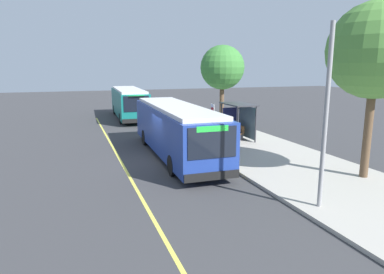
{
  "coord_description": "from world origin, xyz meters",
  "views": [
    {
      "loc": [
        17.88,
        -4.61,
        5.08
      ],
      "look_at": [
        0.43,
        1.56,
        1.31
      ],
      "focal_mm": 32.36,
      "sensor_mm": 36.0,
      "label": 1
    }
  ],
  "objects": [
    {
      "name": "street_tree_near_shelter",
      "position": [
        -8.39,
        7.3,
        5.0
      ],
      "size": [
        3.6,
        3.6,
        6.68
      ],
      "color": "brown",
      "rests_on": "sidewalk_curb"
    },
    {
      "name": "route_sign_post",
      "position": [
        -0.83,
        3.31,
        1.96
      ],
      "size": [
        0.44,
        0.08,
        2.8
      ],
      "color": "#333338",
      "rests_on": "sidewalk_curb"
    },
    {
      "name": "sidewalk_curb",
      "position": [
        0.0,
        6.0,
        0.07
      ],
      "size": [
        44.0,
        6.4,
        0.15
      ],
      "primitive_type": "cube",
      "color": "#A8A399",
      "rests_on": "ground_plane"
    },
    {
      "name": "lane_stripe_center",
      "position": [
        0.0,
        -2.2,
        0.0
      ],
      "size": [
        36.0,
        0.14,
        0.01
      ],
      "primitive_type": "cube",
      "color": "#E0D64C",
      "rests_on": "ground_plane"
    },
    {
      "name": "ground_plane",
      "position": [
        0.0,
        0.0,
        0.0
      ],
      "size": [
        120.0,
        120.0,
        0.0
      ],
      "primitive_type": "plane",
      "color": "#38383A"
    },
    {
      "name": "utility_pole",
      "position": [
        8.36,
        3.62,
        3.35
      ],
      "size": [
        0.16,
        0.16,
        6.4
      ],
      "primitive_type": "cylinder",
      "color": "gray",
      "rests_on": "sidewalk_curb"
    },
    {
      "name": "bus_shelter",
      "position": [
        -3.39,
        6.36,
        1.92
      ],
      "size": [
        2.9,
        1.6,
        2.48
      ],
      "color": "#333338",
      "rests_on": "sidewalk_curb"
    },
    {
      "name": "street_tree_upstreet",
      "position": [
        6.23,
        7.83,
        5.73
      ],
      "size": [
        4.13,
        4.13,
        7.68
      ],
      "color": "brown",
      "rests_on": "sidewalk_curb"
    },
    {
      "name": "transit_bus_main",
      "position": [
        -0.78,
        1.01,
        1.62
      ],
      "size": [
        11.55,
        2.84,
        2.95
      ],
      "color": "navy",
      "rests_on": "ground_plane"
    },
    {
      "name": "waiting_bench",
      "position": [
        -3.49,
        6.25,
        0.63
      ],
      "size": [
        1.6,
        0.48,
        0.95
      ],
      "color": "brown",
      "rests_on": "sidewalk_curb"
    },
    {
      "name": "transit_bus_second",
      "position": [
        -16.8,
        0.95,
        1.62
      ],
      "size": [
        11.03,
        3.03,
        2.95
      ],
      "color": "#146B66",
      "rests_on": "ground_plane"
    }
  ]
}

